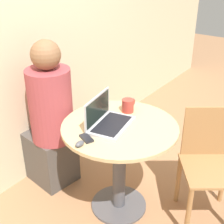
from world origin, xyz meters
TOP-DOWN VIEW (x-y plane):
  - ground_plane at (0.00, 0.00)m, footprint 12.00×12.00m
  - back_wall at (0.00, 0.91)m, footprint 7.00×0.05m
  - round_table at (0.00, 0.00)m, footprint 0.82×0.82m
  - laptop at (-0.05, 0.07)m, footprint 0.39×0.29m
  - cell_phone at (-0.27, 0.07)m, footprint 0.09×0.12m
  - computer_mouse at (-0.36, 0.05)m, footprint 0.07×0.04m
  - coffee_cup at (0.22, 0.07)m, footprint 0.14×0.09m
  - chair_empty at (0.33, -0.56)m, footprint 0.56×0.56m
  - person_seated at (-0.06, 0.67)m, footprint 0.38×0.55m

SIDE VIEW (x-z plane):
  - ground_plane at x=0.00m, z-range 0.00..0.00m
  - chair_empty at x=0.33m, z-range 0.02..0.87m
  - person_seated at x=-0.06m, z-range -0.10..1.17m
  - round_table at x=0.00m, z-range 0.17..0.91m
  - cell_phone at x=-0.27m, z-range 0.74..0.76m
  - computer_mouse at x=-0.36m, z-range 0.74..0.77m
  - laptop at x=-0.05m, z-range 0.68..0.89m
  - coffee_cup at x=0.22m, z-range 0.74..0.84m
  - back_wall at x=0.00m, z-range 0.00..2.60m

